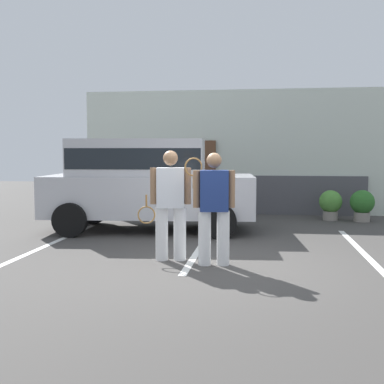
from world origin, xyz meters
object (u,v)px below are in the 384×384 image
at_px(potted_plant_by_porch, 331,203).
at_px(parked_suv, 146,180).
at_px(tennis_player_woman, 214,207).
at_px(potted_plant_secondary, 362,204).
at_px(tennis_player_man, 170,204).

bearing_deg(potted_plant_by_porch, parked_suv, -152.21).
bearing_deg(tennis_player_woman, potted_plant_by_porch, -123.08).
height_order(parked_suv, potted_plant_secondary, parked_suv).
distance_m(parked_suv, tennis_player_man, 3.10).
bearing_deg(parked_suv, potted_plant_by_porch, 22.97).
relative_size(potted_plant_by_porch, potted_plant_secondary, 0.96).
bearing_deg(potted_plant_secondary, tennis_player_woman, -122.06).
xyz_separation_m(tennis_player_man, potted_plant_secondary, (4.02, 5.01, -0.48)).
bearing_deg(tennis_player_man, potted_plant_secondary, -136.50).
xyz_separation_m(tennis_player_woman, potted_plant_by_porch, (2.53, 5.44, -0.49)).
xyz_separation_m(parked_suv, potted_plant_secondary, (5.13, 2.12, -0.70)).
relative_size(parked_suv, tennis_player_woman, 2.70).
xyz_separation_m(parked_suv, tennis_player_woman, (1.84, -3.14, -0.23)).
relative_size(parked_suv, potted_plant_by_porch, 6.09).
xyz_separation_m(parked_suv, potted_plant_by_porch, (4.38, 2.31, -0.71)).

